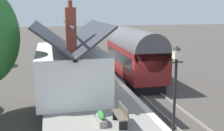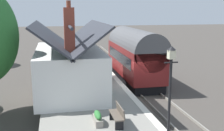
# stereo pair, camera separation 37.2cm
# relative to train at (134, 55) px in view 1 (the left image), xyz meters

# --- Properties ---
(ground_plane) EXTENTS (160.00, 160.00, 0.00)m
(ground_plane) POSITION_rel_train_xyz_m (-4.06, 0.90, -2.21)
(ground_plane) COLOR #423D38
(platform) EXTENTS (32.00, 5.31, 0.90)m
(platform) POSITION_rel_train_xyz_m (-4.06, 4.55, -1.77)
(platform) COLOR gray
(platform) RESTS_ON ground
(platform_edge_coping) EXTENTS (32.00, 0.36, 0.02)m
(platform_edge_coping) POSITION_rel_train_xyz_m (-4.06, 2.08, -1.31)
(platform_edge_coping) COLOR beige
(platform_edge_coping) RESTS_ON platform
(rail_near) EXTENTS (52.00, 0.08, 0.14)m
(rail_near) POSITION_rel_train_xyz_m (-4.06, -0.72, -2.14)
(rail_near) COLOR gray
(rail_near) RESTS_ON ground
(rail_far) EXTENTS (52.00, 0.08, 0.14)m
(rail_far) POSITION_rel_train_xyz_m (-4.06, 0.72, -2.14)
(rail_far) COLOR gray
(rail_far) RESTS_ON ground
(train) EXTENTS (8.79, 2.73, 4.32)m
(train) POSITION_rel_train_xyz_m (0.00, 0.00, 0.00)
(train) COLOR black
(train) RESTS_ON ground
(station_building) EXTENTS (7.93, 4.13, 5.45)m
(station_building) POSITION_rel_train_xyz_m (-4.62, 5.58, 0.14)
(station_building) COLOR white
(station_building) RESTS_ON platform
(bench_platform_end) EXTENTS (1.41, 0.45, 0.88)m
(bench_platform_end) POSITION_rel_train_xyz_m (1.19, 3.81, -0.84)
(bench_platform_end) COLOR brown
(bench_platform_end) RESTS_ON platform
(bench_mid_platform) EXTENTS (1.41, 0.48, 0.88)m
(bench_mid_platform) POSITION_rel_train_xyz_m (4.36, 3.85, -0.84)
(bench_mid_platform) COLOR brown
(bench_mid_platform) RESTS_ON platform
(bench_by_lamp) EXTENTS (1.41, 0.45, 0.88)m
(bench_by_lamp) POSITION_rel_train_xyz_m (-10.28, 3.82, -0.84)
(bench_by_lamp) COLOR brown
(bench_by_lamp) RESTS_ON platform
(planter_corner_building) EXTENTS (0.99, 0.32, 0.56)m
(planter_corner_building) POSITION_rel_train_xyz_m (5.94, 4.22, -1.05)
(planter_corner_building) COLOR black
(planter_corner_building) RESTS_ON platform
(planter_edge_near) EXTENTS (1.04, 0.32, 0.56)m
(planter_edge_near) POSITION_rel_train_xyz_m (-9.99, 4.66, -1.05)
(planter_edge_near) COLOR gray
(planter_edge_near) RESTS_ON platform
(planter_edge_far) EXTENTS (0.75, 0.32, 0.64)m
(planter_edge_far) POSITION_rel_train_xyz_m (2.83, 3.14, -1.01)
(planter_edge_far) COLOR black
(planter_edge_far) RESTS_ON platform
(lamp_post_platform) EXTENTS (0.32, 0.50, 3.76)m
(lamp_post_platform) POSITION_rel_train_xyz_m (-12.55, 2.43, 1.30)
(lamp_post_platform) COLOR black
(lamp_post_platform) RESTS_ON platform
(station_sign_board) EXTENTS (0.96, 0.06, 1.57)m
(station_sign_board) POSITION_rel_train_xyz_m (5.50, 2.99, -0.13)
(station_sign_board) COLOR black
(station_sign_board) RESTS_ON platform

